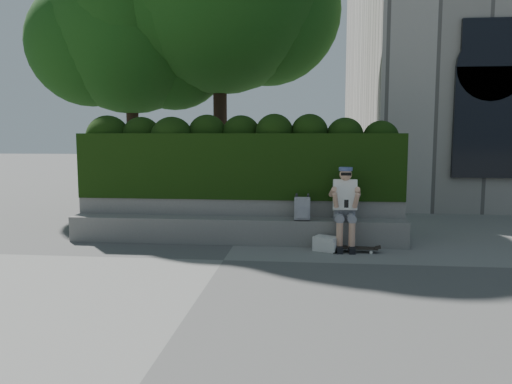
# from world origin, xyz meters

# --- Properties ---
(ground) EXTENTS (80.00, 80.00, 0.00)m
(ground) POSITION_xyz_m (0.00, 0.00, 0.00)
(ground) COLOR slate
(ground) RESTS_ON ground
(bench_ledge) EXTENTS (6.00, 0.45, 0.45)m
(bench_ledge) POSITION_xyz_m (0.00, 1.25, 0.23)
(bench_ledge) COLOR gray
(bench_ledge) RESTS_ON ground
(planter_wall) EXTENTS (6.00, 0.50, 0.75)m
(planter_wall) POSITION_xyz_m (0.00, 1.73, 0.38)
(planter_wall) COLOR gray
(planter_wall) RESTS_ON ground
(hedge) EXTENTS (6.00, 1.00, 1.20)m
(hedge) POSITION_xyz_m (0.00, 1.95, 1.35)
(hedge) COLOR black
(hedge) RESTS_ON planter_wall
(tree_right) EXTENTS (4.24, 4.24, 6.71)m
(tree_right) POSITION_xyz_m (-3.37, 5.51, 4.58)
(tree_right) COLOR black
(tree_right) RESTS_ON ground
(person) EXTENTS (0.40, 0.76, 1.38)m
(person) POSITION_xyz_m (1.91, 1.07, 0.75)
(person) COLOR gray
(person) RESTS_ON ground
(skateboard) EXTENTS (0.76, 0.25, 0.08)m
(skateboard) POSITION_xyz_m (2.07, 0.76, 0.06)
(skateboard) COLOR black
(skateboard) RESTS_ON ground
(backpack_plaid) EXTENTS (0.27, 0.15, 0.40)m
(backpack_plaid) POSITION_xyz_m (1.19, 1.15, 0.65)
(backpack_plaid) COLOR #A7A6AB
(backpack_plaid) RESTS_ON bench_ledge
(backpack_ground) EXTENTS (0.45, 0.40, 0.24)m
(backpack_ground) POSITION_xyz_m (1.59, 0.80, 0.12)
(backpack_ground) COLOR silver
(backpack_ground) RESTS_ON ground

